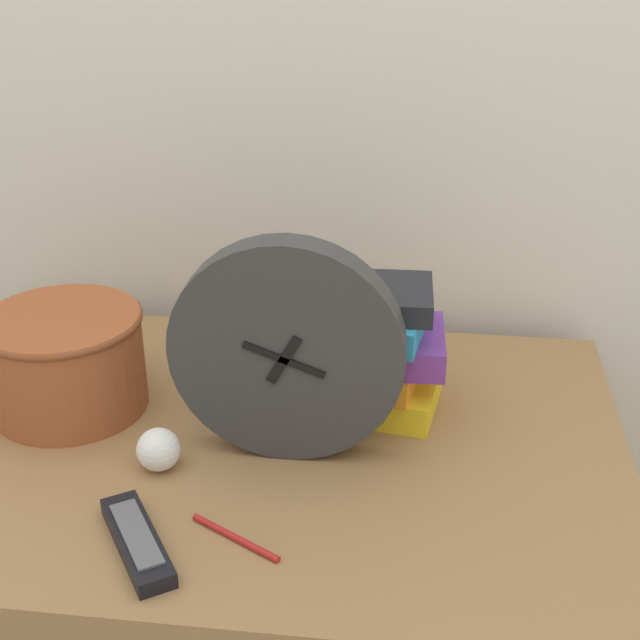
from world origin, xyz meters
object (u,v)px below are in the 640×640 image
desk_clock (287,352)px  crumpled_paper_ball (158,450)px  pen (235,538)px  tv_remote (137,541)px  basket (66,359)px  book_stack (353,345)px

desk_clock → crumpled_paper_ball: desk_clock is taller
crumpled_paper_ball → pen: size_ratio=0.49×
tv_remote → pen: size_ratio=1.39×
desk_clock → basket: size_ratio=1.33×
tv_remote → desk_clock: bearing=56.4°
basket → tv_remote: 0.35m
desk_clock → book_stack: 0.16m
tv_remote → crumpled_paper_ball: crumpled_paper_ball is taller
desk_clock → pen: (-0.03, -0.18, -0.15)m
tv_remote → pen: bearing=14.3°
basket → tv_remote: size_ratio=1.42×
book_stack → tv_remote: size_ratio=1.75×
desk_clock → pen: desk_clock is taller
crumpled_paper_ball → pen: (0.12, -0.13, -0.02)m
crumpled_paper_ball → pen: bearing=-45.1°
basket → crumpled_paper_ball: (0.17, -0.13, -0.05)m
book_stack → crumpled_paper_ball: book_stack is taller
pen → tv_remote: bearing=-165.7°
book_stack → tv_remote: bearing=-122.0°
tv_remote → crumpled_paper_ball: 0.15m
book_stack → basket: book_stack is taller
book_stack → pen: 0.34m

